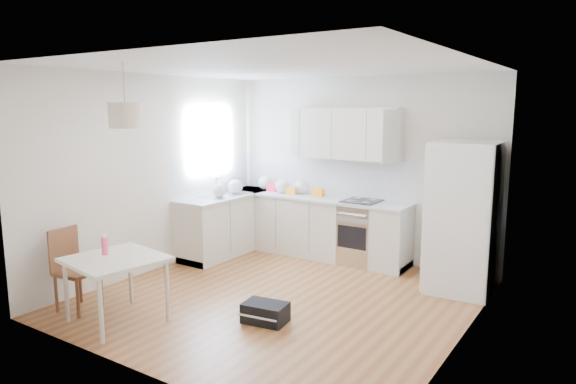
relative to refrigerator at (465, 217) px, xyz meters
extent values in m
plane|color=brown|center=(-1.72, -1.52, -0.92)|extent=(4.20, 4.20, 0.00)
plane|color=white|center=(-1.72, -1.52, 1.78)|extent=(4.20, 4.20, 0.00)
plane|color=beige|center=(-1.72, 0.58, 0.43)|extent=(4.20, 0.00, 4.20)
plane|color=beige|center=(-3.82, -1.52, 0.43)|extent=(0.00, 4.20, 4.20)
plane|color=beige|center=(0.38, -1.52, 0.43)|extent=(0.00, 4.20, 4.20)
cube|color=#BFE0F9|center=(-3.81, -0.37, 0.83)|extent=(0.02, 1.00, 1.00)
cube|color=beige|center=(-2.32, 0.28, -0.48)|extent=(3.00, 0.60, 0.88)
cube|color=beige|center=(-3.52, -0.32, -0.48)|extent=(0.60, 1.80, 0.88)
cube|color=silver|center=(-2.32, 0.28, -0.02)|extent=(3.02, 0.64, 0.04)
cube|color=silver|center=(-3.52, -0.32, -0.02)|extent=(0.64, 1.82, 0.04)
cube|color=white|center=(-2.32, 0.57, 0.29)|extent=(3.00, 0.01, 0.58)
cube|color=white|center=(-3.81, -0.32, 0.29)|extent=(0.01, 1.80, 0.58)
cube|color=beige|center=(-1.87, 0.42, 0.95)|extent=(1.70, 0.32, 0.75)
cube|color=beige|center=(-2.80, -3.02, -0.24)|extent=(1.03, 1.03, 0.04)
cylinder|color=beige|center=(-3.23, -3.32, -0.59)|extent=(0.05, 0.05, 0.66)
cylinder|color=beige|center=(-2.49, -3.45, -0.59)|extent=(0.05, 0.05, 0.66)
cylinder|color=beige|center=(-3.10, -2.59, -0.59)|extent=(0.05, 0.05, 0.66)
cylinder|color=beige|center=(-2.37, -2.71, -0.59)|extent=(0.05, 0.05, 0.66)
cylinder|color=#E74060|center=(-2.98, -3.01, -0.11)|extent=(0.07, 0.07, 0.22)
cube|color=black|center=(-1.47, -2.18, -0.82)|extent=(0.50, 0.36, 0.21)
cylinder|color=beige|center=(-2.60, -2.95, 1.26)|extent=(0.42, 0.42, 0.25)
ellipsoid|color=silver|center=(-3.29, 0.36, 0.11)|extent=(0.25, 0.21, 0.22)
ellipsoid|color=silver|center=(-2.86, 0.23, 0.11)|extent=(0.25, 0.21, 0.22)
ellipsoid|color=silver|center=(-2.59, 0.37, 0.11)|extent=(0.25, 0.21, 0.22)
ellipsoid|color=silver|center=(-3.47, -0.18, 0.11)|extent=(0.24, 0.21, 0.22)
ellipsoid|color=silver|center=(-3.47, -0.58, 0.10)|extent=(0.22, 0.19, 0.20)
cube|color=orange|center=(-2.25, 0.31, 0.06)|extent=(0.18, 0.12, 0.12)
cube|color=gold|center=(-2.70, 0.24, 0.05)|extent=(0.17, 0.12, 0.11)
cube|color=red|center=(-3.12, 0.33, 0.05)|extent=(0.17, 0.11, 0.12)
camera|label=1|loc=(1.56, -6.36, 1.34)|focal=32.00mm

